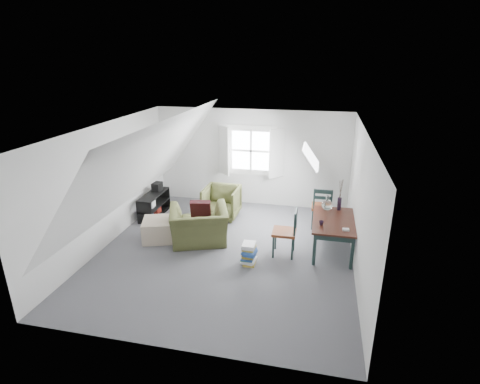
% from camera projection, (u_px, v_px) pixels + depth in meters
% --- Properties ---
extents(floor, '(5.50, 5.50, 0.00)m').
position_uv_depth(floor, '(225.00, 252.00, 7.59)').
color(floor, '#515157').
rests_on(floor, ground).
extents(ceiling, '(5.50, 5.50, 0.00)m').
position_uv_depth(ceiling, '(223.00, 129.00, 6.73)').
color(ceiling, white).
rests_on(ceiling, wall_back).
extents(wall_back, '(5.00, 0.00, 5.00)m').
position_uv_depth(wall_back, '(251.00, 158.00, 9.69)').
color(wall_back, silver).
rests_on(wall_back, ground).
extents(wall_front, '(5.00, 0.00, 5.00)m').
position_uv_depth(wall_front, '(169.00, 270.00, 4.64)').
color(wall_front, silver).
rests_on(wall_front, ground).
extents(wall_left, '(0.00, 5.50, 5.50)m').
position_uv_depth(wall_left, '(107.00, 185.00, 7.67)').
color(wall_left, silver).
rests_on(wall_left, ground).
extents(wall_right, '(0.00, 5.50, 5.50)m').
position_uv_depth(wall_right, '(360.00, 205.00, 6.66)').
color(wall_right, silver).
rests_on(wall_right, ground).
extents(slope_left, '(3.19, 5.50, 4.48)m').
position_uv_depth(slope_left, '(147.00, 163.00, 7.30)').
color(slope_left, white).
rests_on(slope_left, wall_left).
extents(slope_right, '(3.19, 5.50, 4.48)m').
position_uv_depth(slope_right, '(308.00, 173.00, 6.67)').
color(slope_right, white).
rests_on(slope_right, wall_right).
extents(dormer_window, '(1.71, 0.35, 1.30)m').
position_uv_depth(dormer_window, '(251.00, 151.00, 9.55)').
color(dormer_window, white).
rests_on(dormer_window, wall_back).
extents(skylight, '(0.35, 0.75, 0.47)m').
position_uv_depth(skylight, '(311.00, 157.00, 7.87)').
color(skylight, white).
rests_on(skylight, slope_right).
extents(armchair_near, '(1.46, 1.37, 0.77)m').
position_uv_depth(armchair_near, '(200.00, 242.00, 8.01)').
color(armchair_near, '#444924').
rests_on(armchair_near, floor).
extents(armchair_far, '(0.85, 0.87, 0.77)m').
position_uv_depth(armchair_far, '(222.00, 216.00, 9.26)').
color(armchair_far, '#444924').
rests_on(armchair_far, floor).
extents(throw_pillow, '(0.47, 0.33, 0.44)m').
position_uv_depth(throw_pillow, '(201.00, 209.00, 7.91)').
color(throw_pillow, '#340E12').
rests_on(throw_pillow, armchair_near).
extents(ottoman, '(0.84, 0.84, 0.45)m').
position_uv_depth(ottoman, '(159.00, 229.00, 8.06)').
color(ottoman, tan).
rests_on(ottoman, floor).
extents(dining_table, '(0.83, 1.39, 0.69)m').
position_uv_depth(dining_table, '(334.00, 224.00, 7.42)').
color(dining_table, black).
rests_on(dining_table, floor).
extents(demijohn, '(0.22, 0.22, 0.31)m').
position_uv_depth(demijohn, '(327.00, 205.00, 7.79)').
color(demijohn, silver).
rests_on(demijohn, dining_table).
extents(vase_twigs, '(0.08, 0.09, 0.66)m').
position_uv_depth(vase_twigs, '(339.00, 203.00, 7.82)').
color(vase_twigs, black).
rests_on(vase_twigs, dining_table).
extents(cup, '(0.10, 0.10, 0.08)m').
position_uv_depth(cup, '(321.00, 225.00, 7.17)').
color(cup, black).
rests_on(cup, dining_table).
extents(paper_box, '(0.12, 0.09, 0.04)m').
position_uv_depth(paper_box, '(346.00, 230.00, 6.93)').
color(paper_box, white).
rests_on(paper_box, dining_table).
extents(dining_chair_far, '(0.47, 0.47, 0.99)m').
position_uv_depth(dining_chair_far, '(322.00, 207.00, 8.49)').
color(dining_chair_far, '#642E17').
rests_on(dining_chair_far, floor).
extents(dining_chair_near, '(0.46, 0.46, 0.97)m').
position_uv_depth(dining_chair_near, '(286.00, 231.00, 7.32)').
color(dining_chair_near, '#642E17').
rests_on(dining_chair_near, floor).
extents(media_shelf, '(0.37, 1.12, 0.57)m').
position_uv_depth(media_shelf, '(154.00, 206.00, 9.20)').
color(media_shelf, black).
rests_on(media_shelf, floor).
extents(electronics_box, '(0.21, 0.28, 0.22)m').
position_uv_depth(electronics_box, '(157.00, 187.00, 9.32)').
color(electronics_box, black).
rests_on(electronics_box, media_shelf).
extents(magazine_stack, '(0.31, 0.37, 0.42)m').
position_uv_depth(magazine_stack, '(249.00, 254.00, 7.09)').
color(magazine_stack, '#B29933').
rests_on(magazine_stack, floor).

